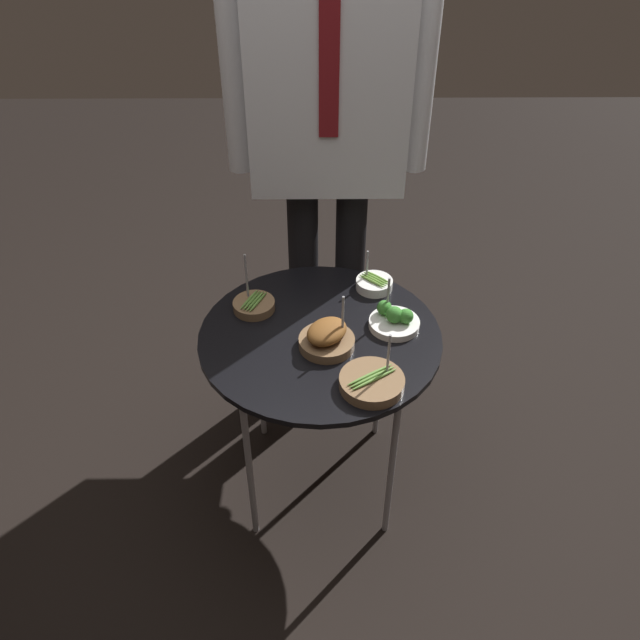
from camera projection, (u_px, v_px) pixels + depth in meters
name	position (u px, v px, depth m)	size (l,w,h in m)	color
ground_plane	(320.00, 477.00, 2.23)	(8.00, 8.00, 0.00)	black
serving_cart	(320.00, 345.00, 1.85)	(0.71, 0.71, 0.67)	black
bowl_asparagus_front_center	(374.00, 284.00, 1.99)	(0.12, 0.12, 0.13)	white
bowl_roast_near_rim	(327.00, 337.00, 1.75)	(0.16, 0.16, 0.17)	brown
bowl_asparagus_front_left	(254.00, 305.00, 1.90)	(0.13, 0.13, 0.18)	brown
bowl_asparagus_mid_right	(372.00, 382.00, 1.64)	(0.17, 0.17, 0.16)	brown
bowl_broccoli_back_right	(394.00, 319.00, 1.83)	(0.15, 0.15, 0.15)	white
waiter_figure	(328.00, 111.00, 1.96)	(0.66, 0.25, 1.78)	black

